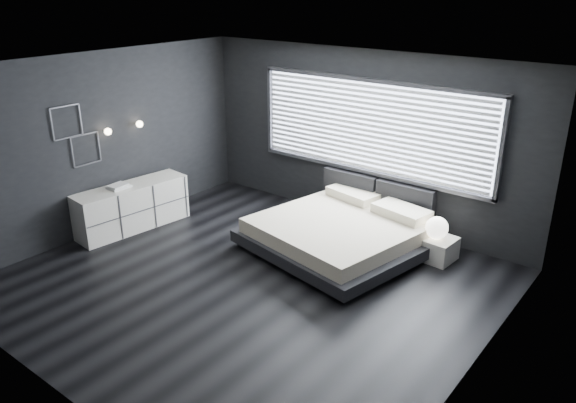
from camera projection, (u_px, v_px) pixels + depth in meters
The scene contains 12 objects.
room at pixel (246, 184), 6.99m from camera, with size 6.04×6.00×2.80m.
window at pixel (371, 128), 8.77m from camera, with size 4.14×0.09×1.52m.
headboard at pixel (377, 194), 8.99m from camera, with size 1.96×0.16×0.52m.
sconce_near at pixel (108, 132), 8.59m from camera, with size 0.18×0.11×0.11m.
sconce_far at pixel (139, 124), 9.03m from camera, with size 0.18×0.11×0.11m.
wall_art_upper at pixel (67, 122), 8.11m from camera, with size 0.01×0.48×0.48m.
wall_art_lower at pixel (86, 149), 8.47m from camera, with size 0.01×0.48×0.48m.
bed at pixel (341, 232), 8.33m from camera, with size 2.73×2.65×0.61m.
nightstand at pixel (434, 248), 8.10m from camera, with size 0.57×0.48×0.33m, color silver.
orb_lamp at pixel (437, 228), 7.95m from camera, with size 0.32×0.32×0.32m, color white.
dresser at pixel (132, 207), 9.01m from camera, with size 0.72×1.89×0.74m.
book_stack at pixel (119, 186), 8.74m from camera, with size 0.26×0.34×0.07m.
Camera 1 is at (4.45, -4.86, 3.79)m, focal length 35.00 mm.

